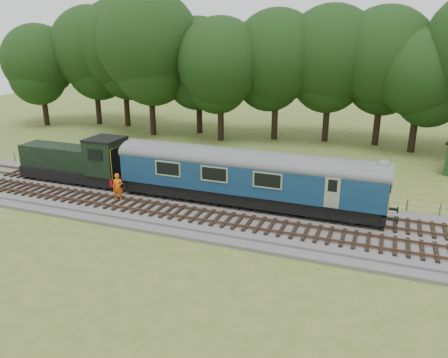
% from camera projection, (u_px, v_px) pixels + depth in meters
% --- Properties ---
extents(ground, '(120.00, 120.00, 0.00)m').
position_uv_depth(ground, '(188.00, 209.00, 30.02)').
color(ground, '#516726').
rests_on(ground, ground).
extents(ballast, '(70.00, 7.00, 0.35)m').
position_uv_depth(ballast, '(188.00, 207.00, 29.97)').
color(ballast, '#4C4C4F').
rests_on(ballast, ground).
extents(track_north, '(67.20, 2.40, 0.21)m').
position_uv_depth(track_north, '(197.00, 197.00, 31.13)').
color(track_north, black).
rests_on(track_north, ballast).
extents(track_south, '(67.20, 2.40, 0.21)m').
position_uv_depth(track_south, '(178.00, 212.00, 28.48)').
color(track_south, black).
rests_on(track_south, ballast).
extents(fence, '(64.00, 0.12, 1.00)m').
position_uv_depth(fence, '(213.00, 189.00, 34.01)').
color(fence, '#6B6054').
rests_on(fence, ground).
extents(tree_line, '(70.00, 8.00, 18.00)m').
position_uv_depth(tree_line, '(272.00, 140.00, 49.52)').
color(tree_line, black).
rests_on(tree_line, ground).
extents(dmu_railcar, '(18.05, 2.86, 3.88)m').
position_uv_depth(dmu_railcar, '(247.00, 173.00, 29.17)').
color(dmu_railcar, black).
rests_on(dmu_railcar, ground).
extents(shunter_loco, '(8.91, 2.60, 3.38)m').
position_uv_depth(shunter_loco, '(78.00, 162.00, 34.09)').
color(shunter_loco, black).
rests_on(shunter_loco, ground).
extents(worker, '(0.83, 0.68, 1.96)m').
position_uv_depth(worker, '(118.00, 187.00, 30.32)').
color(worker, '#F1600C').
rests_on(worker, ballast).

